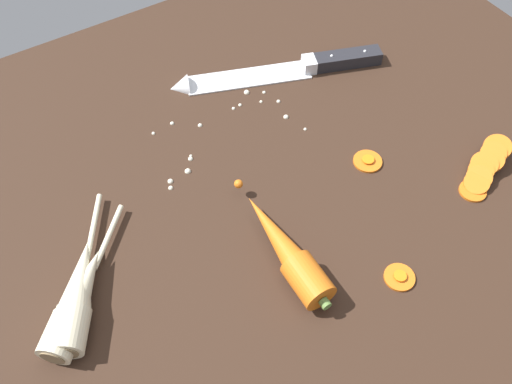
{
  "coord_description": "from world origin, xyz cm",
  "views": [
    {
      "loc": [
        -22.92,
        -38.82,
        60.34
      ],
      "look_at": [
        0.0,
        -2.0,
        1.5
      ],
      "focal_mm": 38.51,
      "sensor_mm": 36.0,
      "label": 1
    }
  ],
  "objects_px": {
    "carrot_slice_stray_mid": "(400,277)",
    "parsnip_mid_left": "(78,293)",
    "carrot_slice_stack": "(485,168)",
    "carrot_slice_stray_near": "(368,160)",
    "chefs_knife": "(274,71)",
    "whole_carrot": "(286,250)",
    "parsnip_front": "(77,301)"
  },
  "relations": [
    {
      "from": "carrot_slice_stray_mid",
      "to": "parsnip_mid_left",
      "type": "bearing_deg",
      "value": 152.63
    },
    {
      "from": "carrot_slice_stack",
      "to": "carrot_slice_stray_near",
      "type": "bearing_deg",
      "value": 140.75
    },
    {
      "from": "carrot_slice_stray_near",
      "to": "carrot_slice_stray_mid",
      "type": "height_order",
      "value": "same"
    },
    {
      "from": "chefs_knife",
      "to": "carrot_slice_stray_near",
      "type": "height_order",
      "value": "chefs_knife"
    },
    {
      "from": "whole_carrot",
      "to": "parsnip_mid_left",
      "type": "bearing_deg",
      "value": 161.37
    },
    {
      "from": "carrot_slice_stray_near",
      "to": "carrot_slice_stray_mid",
      "type": "relative_size",
      "value": 1.08
    },
    {
      "from": "whole_carrot",
      "to": "parsnip_front",
      "type": "relative_size",
      "value": 1.24
    },
    {
      "from": "carrot_slice_stray_mid",
      "to": "carrot_slice_stray_near",
      "type": "bearing_deg",
      "value": 63.27
    },
    {
      "from": "chefs_knife",
      "to": "carrot_slice_stray_near",
      "type": "relative_size",
      "value": 8.22
    },
    {
      "from": "parsnip_mid_left",
      "to": "carrot_slice_stack",
      "type": "xyz_separation_m",
      "value": [
        0.55,
        -0.11,
        -0.01
      ]
    },
    {
      "from": "whole_carrot",
      "to": "parsnip_front",
      "type": "xyz_separation_m",
      "value": [
        -0.24,
        0.07,
        -0.0
      ]
    },
    {
      "from": "chefs_knife",
      "to": "parsnip_mid_left",
      "type": "height_order",
      "value": "parsnip_mid_left"
    },
    {
      "from": "parsnip_front",
      "to": "carrot_slice_stray_near",
      "type": "height_order",
      "value": "parsnip_front"
    },
    {
      "from": "parsnip_front",
      "to": "carrot_slice_stray_mid",
      "type": "xyz_separation_m",
      "value": [
        0.35,
        -0.17,
        -0.02
      ]
    },
    {
      "from": "chefs_knife",
      "to": "parsnip_front",
      "type": "distance_m",
      "value": 0.47
    },
    {
      "from": "parsnip_mid_left",
      "to": "carrot_slice_stray_mid",
      "type": "distance_m",
      "value": 0.38
    },
    {
      "from": "whole_carrot",
      "to": "carrot_slice_stray_near",
      "type": "relative_size",
      "value": 5.12
    },
    {
      "from": "carrot_slice_stack",
      "to": "whole_carrot",
      "type": "bearing_deg",
      "value": 174.05
    },
    {
      "from": "whole_carrot",
      "to": "parsnip_mid_left",
      "type": "height_order",
      "value": "whole_carrot"
    },
    {
      "from": "parsnip_mid_left",
      "to": "carrot_slice_stack",
      "type": "relative_size",
      "value": 1.84
    },
    {
      "from": "carrot_slice_stray_near",
      "to": "parsnip_mid_left",
      "type": "bearing_deg",
      "value": 178.42
    },
    {
      "from": "carrot_slice_stack",
      "to": "parsnip_front",
      "type": "bearing_deg",
      "value": 169.36
    },
    {
      "from": "whole_carrot",
      "to": "carrot_slice_stray_near",
      "type": "xyz_separation_m",
      "value": [
        0.19,
        0.07,
        -0.02
      ]
    },
    {
      "from": "parsnip_mid_left",
      "to": "carrot_slice_stack",
      "type": "bearing_deg",
      "value": -11.61
    },
    {
      "from": "parsnip_front",
      "to": "carrot_slice_stack",
      "type": "height_order",
      "value": "parsnip_front"
    },
    {
      "from": "whole_carrot",
      "to": "parsnip_mid_left",
      "type": "xyz_separation_m",
      "value": [
        -0.24,
        0.08,
        -0.0
      ]
    },
    {
      "from": "parsnip_front",
      "to": "parsnip_mid_left",
      "type": "height_order",
      "value": "same"
    },
    {
      "from": "carrot_slice_stack",
      "to": "carrot_slice_stray_mid",
      "type": "xyz_separation_m",
      "value": [
        -0.21,
        -0.06,
        -0.01
      ]
    },
    {
      "from": "parsnip_front",
      "to": "carrot_slice_stray_mid",
      "type": "bearing_deg",
      "value": -25.92
    },
    {
      "from": "chefs_knife",
      "to": "whole_carrot",
      "type": "xyz_separation_m",
      "value": [
        -0.17,
        -0.29,
        0.01
      ]
    },
    {
      "from": "carrot_slice_stray_mid",
      "to": "carrot_slice_stack",
      "type": "bearing_deg",
      "value": 17.24
    },
    {
      "from": "parsnip_front",
      "to": "carrot_slice_stack",
      "type": "distance_m",
      "value": 0.56
    }
  ]
}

